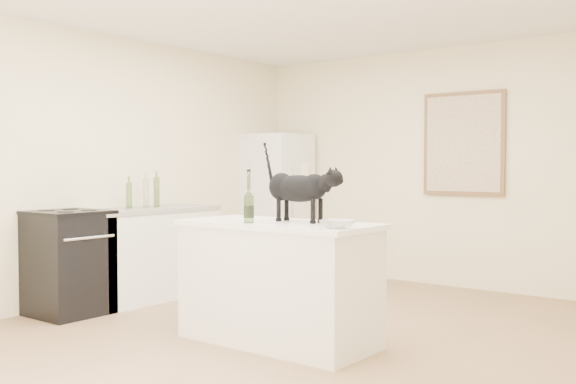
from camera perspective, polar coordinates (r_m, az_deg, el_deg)
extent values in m
plane|color=#A07755|center=(5.25, -0.30, -12.21)|extent=(5.50, 5.50, 0.00)
plane|color=#FFEEC5|center=(7.45, 12.82, 2.11)|extent=(4.50, 0.00, 4.50)
plane|color=#FFEEC5|center=(6.71, -15.67, 2.07)|extent=(0.00, 5.50, 5.50)
cube|color=white|center=(4.94, -0.82, -8.02)|extent=(1.44, 0.67, 0.86)
cube|color=white|center=(4.88, -0.82, -2.82)|extent=(1.50, 0.70, 0.04)
cube|color=white|center=(6.72, -11.99, -5.34)|extent=(0.60, 1.40, 0.86)
cube|color=gray|center=(6.67, -12.02, -1.51)|extent=(0.62, 1.44, 0.04)
cube|color=black|center=(6.17, -18.40, -5.89)|extent=(0.60, 0.60, 0.90)
cube|color=white|center=(8.15, -0.97, -0.99)|extent=(0.68, 0.68, 1.70)
cube|color=brown|center=(7.30, 14.88, 4.05)|extent=(0.90, 0.03, 1.10)
cube|color=beige|center=(7.29, 14.82, 4.05)|extent=(0.82, 0.00, 1.02)
cylinder|color=#2F4F1F|center=(4.79, -3.40, -0.65)|extent=(0.09, 0.09, 0.34)
imported|color=white|center=(4.38, 4.33, -2.78)|extent=(0.27, 0.27, 0.06)
cube|color=white|center=(7.98, 1.24, 1.78)|extent=(0.07, 0.14, 0.20)
cylinder|color=#A2AFA3|center=(6.68, -12.13, -0.09)|extent=(0.06, 0.06, 0.29)
cylinder|color=#2B6322|center=(6.58, -13.54, -0.30)|extent=(0.06, 0.06, 0.25)
cylinder|color=#254A18|center=(6.73, -11.26, -0.02)|extent=(0.06, 0.06, 0.30)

